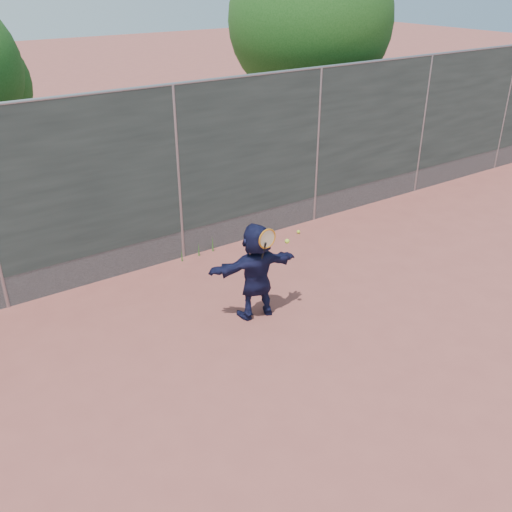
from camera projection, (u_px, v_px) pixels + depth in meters
ground at (306, 355)px, 7.60m from camera, size 80.00×80.00×0.00m
player at (256, 271)px, 8.17m from camera, size 1.40×0.65×1.45m
ball_ground at (298, 232)px, 11.05m from camera, size 0.07×0.07×0.07m
fence at (178, 172)px, 9.46m from camera, size 20.00×0.06×3.03m
swing_action at (269, 240)px, 7.82m from camera, size 0.53×0.13×0.51m
tree_right at (315, 24)px, 12.61m from camera, size 3.78×3.60×5.39m
weed_clump at (201, 248)px, 10.18m from camera, size 0.68×0.07×0.30m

